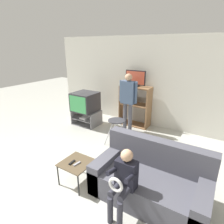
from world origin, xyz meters
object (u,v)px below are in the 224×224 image
couch (150,181)px  folding_stool (116,124)px  snack_table (77,164)px  remote_control_white (77,164)px  television_flat (135,79)px  person_standing_adult (128,97)px  remote_control_black (72,162)px  media_shelf (135,106)px  person_seated_child (124,179)px  television_main (85,102)px  tv_stand (86,117)px

couch → folding_stool: bearing=138.1°
snack_table → remote_control_white: bearing=-41.8°
television_flat → couch: (1.52, -2.54, -1.12)m
couch → person_standing_adult: 2.63m
couch → person_standing_adult: (-1.49, 2.05, 0.69)m
remote_control_black → couch: 1.34m
remote_control_black → remote_control_white: 0.10m
remote_control_white → television_flat: bearing=105.7°
media_shelf → remote_control_black: (0.23, -2.95, -0.19)m
remote_control_white → person_standing_adult: bearing=106.3°
media_shelf → person_standing_adult: (0.00, -0.47, 0.38)m
person_seated_child → remote_control_black: bearing=175.1°
remote_control_black → person_standing_adult: person_standing_adult is taller
television_main → couch: bearing=-32.4°
media_shelf → person_standing_adult: 0.61m
television_main → folding_stool: bearing=-21.2°
media_shelf → couch: 2.95m
snack_table → television_main: bearing=126.5°
couch → television_main: bearing=147.6°
media_shelf → television_main: bearing=-149.7°
media_shelf → television_flat: television_flat is taller
snack_table → remote_control_black: bearing=-135.0°
tv_stand → television_main: 0.50m
tv_stand → remote_control_white: (1.61, -2.18, 0.21)m
remote_control_black → folding_stool: bearing=89.8°
television_flat → couch: bearing=-59.1°
person_seated_child → television_main: bearing=138.6°
television_main → person_standing_adult: (1.30, 0.28, 0.27)m
person_seated_child → couch: bearing=68.5°
snack_table → remote_control_black: 0.09m
snack_table → person_standing_adult: (-0.28, 2.42, 0.62)m
media_shelf → remote_control_black: media_shelf is taller
snack_table → remote_control_white: 0.08m
folding_stool → snack_table: 1.59m
remote_control_black → person_seated_child: person_seated_child is taller
television_flat → remote_control_white: size_ratio=4.27×
television_main → person_standing_adult: 1.36m
television_flat → snack_table: size_ratio=1.20×
tv_stand → person_standing_adult: person_standing_adult is taller
television_flat → person_seated_child: (1.32, -3.05, -0.82)m
remote_control_black → remote_control_white: same height
couch → tv_stand: bearing=147.4°
media_shelf → remote_control_white: media_shelf is taller
remote_control_white → couch: bearing=27.9°
folding_stool → person_seated_child: person_seated_child is taller
television_main → folding_stool: 1.55m
snack_table → remote_control_white: remote_control_white is taller
television_main → remote_control_white: 2.73m
media_shelf → folding_stool: 1.32m
folding_stool → remote_control_black: folding_stool is taller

